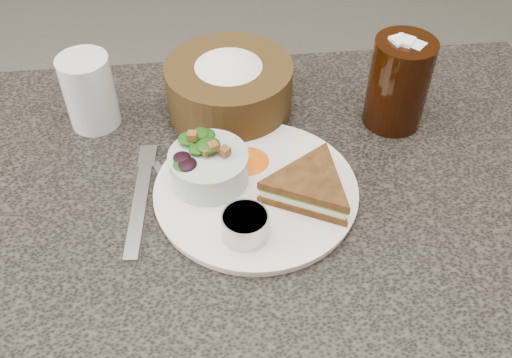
{
  "coord_description": "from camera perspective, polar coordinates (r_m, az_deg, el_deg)",
  "views": [
    {
      "loc": [
        -0.07,
        -0.53,
        1.33
      ],
      "look_at": [
        -0.01,
        0.01,
        0.78
      ],
      "focal_mm": 40.0,
      "sensor_mm": 36.0,
      "label": 1
    }
  ],
  "objects": [
    {
      "name": "water_glass",
      "position": [
        0.91,
        -16.32,
        8.38
      ],
      "size": [
        0.08,
        0.08,
        0.12
      ],
      "primitive_type": "cylinder",
      "rotation": [
        0.0,
        0.0,
        -0.11
      ],
      "color": "silver",
      "rests_on": "dining_table"
    },
    {
      "name": "dining_table",
      "position": [
        1.09,
        0.58,
        -15.49
      ],
      "size": [
        1.0,
        0.7,
        0.75
      ],
      "primitive_type": "cube",
      "color": "black",
      "rests_on": "floor"
    },
    {
      "name": "bread_basket",
      "position": [
        0.9,
        -2.71,
        9.82
      ],
      "size": [
        0.26,
        0.26,
        0.11
      ],
      "primitive_type": null,
      "rotation": [
        0.0,
        0.0,
        -0.4
      ],
      "color": "#473417",
      "rests_on": "dining_table"
    },
    {
      "name": "dressing_ramekin",
      "position": [
        0.72,
        -1.09,
        -4.69
      ],
      "size": [
        0.08,
        0.08,
        0.04
      ],
      "primitive_type": "cylinder",
      "rotation": [
        0.0,
        0.0,
        0.34
      ],
      "color": "#A7ACB2",
      "rests_on": "dinner_plate"
    },
    {
      "name": "cola_glass",
      "position": [
        0.89,
        14.12,
        9.58
      ],
      "size": [
        0.12,
        0.12,
        0.15
      ],
      "primitive_type": null,
      "rotation": [
        0.0,
        0.0,
        0.34
      ],
      "color": "black",
      "rests_on": "dining_table"
    },
    {
      "name": "knife",
      "position": [
        0.79,
        -7.74,
        -2.18
      ],
      "size": [
        0.08,
        0.16,
        0.0
      ],
      "primitive_type": "cube",
      "rotation": [
        0.0,
        0.0,
        0.4
      ],
      "color": "#A6A9B2",
      "rests_on": "dining_table"
    },
    {
      "name": "sandwich",
      "position": [
        0.76,
        5.44,
        -0.76
      ],
      "size": [
        0.19,
        0.19,
        0.04
      ],
      "primitive_type": null,
      "rotation": [
        0.0,
        0.0,
        -0.47
      ],
      "color": "brown",
      "rests_on": "dinner_plate"
    },
    {
      "name": "salad_bowl",
      "position": [
        0.78,
        -4.77,
        1.64
      ],
      "size": [
        0.12,
        0.12,
        0.06
      ],
      "primitive_type": null,
      "rotation": [
        0.0,
        0.0,
        -0.06
      ],
      "color": "#A4B4AC",
      "rests_on": "dinner_plate"
    },
    {
      "name": "fork",
      "position": [
        0.79,
        -11.57,
        -2.48
      ],
      "size": [
        0.03,
        0.19,
        0.01
      ],
      "primitive_type": "cube",
      "rotation": [
        0.0,
        0.0,
        -0.08
      ],
      "color": "#ACAEB4",
      "rests_on": "dining_table"
    },
    {
      "name": "dinner_plate",
      "position": [
        0.79,
        0.0,
        -1.23
      ],
      "size": [
        0.28,
        0.28,
        0.01
      ],
      "primitive_type": "cylinder",
      "color": "silver",
      "rests_on": "dining_table"
    },
    {
      "name": "orange_wedge",
      "position": [
        0.81,
        -0.75,
        2.46
      ],
      "size": [
        0.08,
        0.08,
        0.03
      ],
      "primitive_type": "cone",
      "rotation": [
        0.0,
        0.0,
        0.44
      ],
      "color": "orange",
      "rests_on": "dinner_plate"
    }
  ]
}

